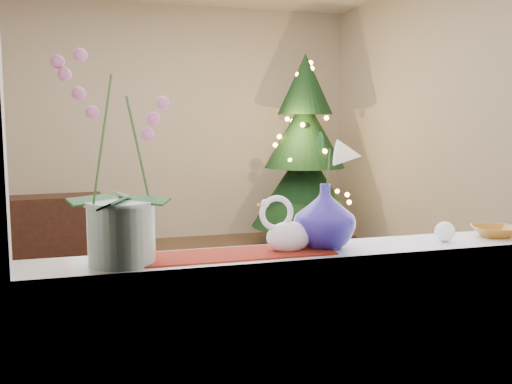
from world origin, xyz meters
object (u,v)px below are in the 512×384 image
swan (289,225)px  paperweight (445,232)px  amber_dish (495,232)px  blue_vase (325,211)px  side_table (58,229)px  xmas_tree (305,152)px  orchid_pot (119,159)px

swan → paperweight: swan is taller
paperweight → amber_dish: size_ratio=0.53×
blue_vase → side_table: blue_vase is taller
blue_vase → amber_dish: size_ratio=1.83×
paperweight → amber_dish: bearing=5.3°
swan → side_table: 4.20m
amber_dish → xmas_tree: 3.99m
xmas_tree → amber_dish: bearing=-100.7°
paperweight → side_table: size_ratio=0.09×
paperweight → amber_dish: 0.24m
paperweight → blue_vase: bearing=175.9°
swan → paperweight: size_ratio=2.90×
blue_vase → orchid_pot: bearing=-177.2°
orchid_pot → xmas_tree: size_ratio=0.32×
swan → paperweight: 0.62m
orchid_pot → swan: orchid_pot is taller
paperweight → amber_dish: (0.24, 0.02, -0.02)m
blue_vase → xmas_tree: (1.46, 3.90, -0.01)m
blue_vase → side_table: 4.22m
orchid_pot → amber_dish: bearing=0.9°
orchid_pot → side_table: bearing=95.6°
blue_vase → xmas_tree: size_ratio=0.13×
amber_dish → xmas_tree: (0.74, 3.92, 0.11)m
amber_dish → side_table: 4.46m
blue_vase → paperweight: (0.47, -0.03, -0.09)m
orchid_pot → swan: (0.56, 0.01, -0.24)m
paperweight → swan: bearing=178.8°
xmas_tree → side_table: (-2.56, 0.11, -0.72)m
orchid_pot → blue_vase: (0.71, 0.03, -0.20)m
blue_vase → side_table: size_ratio=0.30×
paperweight → xmas_tree: 4.06m
orchid_pot → amber_dish: 1.46m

